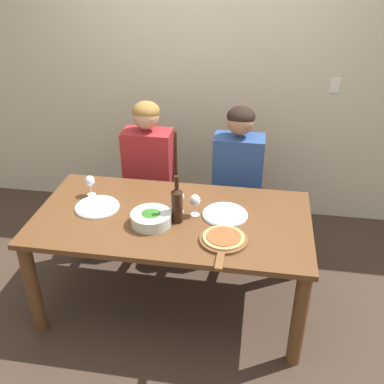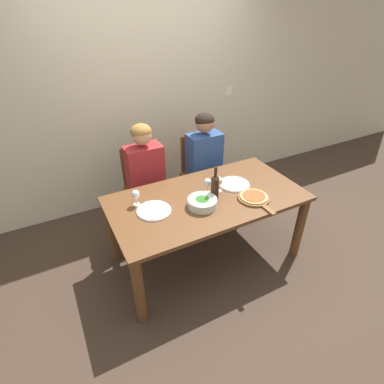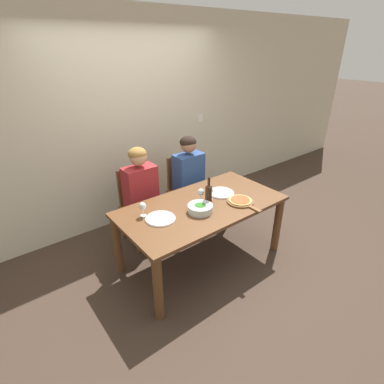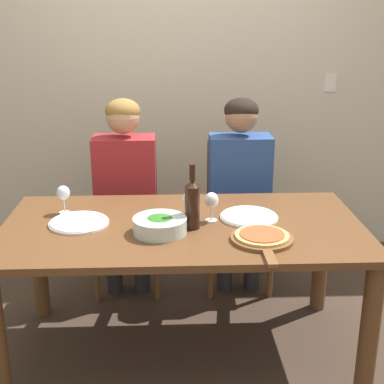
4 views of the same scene
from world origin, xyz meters
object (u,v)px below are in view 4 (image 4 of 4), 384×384
Objects in this scene: dinner_plate_right at (249,217)px; dinner_plate_left at (79,222)px; wine_glass_right at (212,201)px; chair_right at (237,208)px; person_woman at (125,179)px; wine_glass_left at (63,194)px; pizza_on_board at (262,238)px; wine_bottle at (192,203)px; broccoli_bowl at (160,225)px; chair_left at (128,209)px; wine_glass_centre at (189,200)px; person_man at (240,177)px.

dinner_plate_left is at bearing -177.09° from dinner_plate_right.
chair_right is at bearing 73.53° from wine_glass_right.
dinner_plate_left is (-0.18, -0.69, -0.02)m from person_woman.
person_woman is 8.24× the size of wine_glass_right.
person_woman reaches higher than wine_glass_left.
chair_right is 0.75× the size of person_woman.
wine_glass_right is (-0.21, 0.26, 0.09)m from pizza_on_board.
person_woman is 3.85× the size of wine_bottle.
broccoli_bowl is 1.71× the size of wine_glass_left.
person_woman reaches higher than chair_left.
wine_glass_centre is at bearing 94.87° from wine_bottle.
chair_right is 3.62× the size of broccoli_bowl.
person_woman is (0.00, -0.11, 0.24)m from chair_left.
wine_glass_left and wine_glass_centre have the same top height.
wine_glass_right is (-0.23, -0.67, 0.08)m from person_man.
person_man is at bearing 0.00° from person_woman.
wine_glass_right is at bearing -58.21° from chair_left.
broccoli_bowl is 0.42m from dinner_plate_left.
wine_bottle is at bearing -158.80° from dinner_plate_right.
dinner_plate_left is (-0.56, 0.07, -0.12)m from wine_bottle.
wine_glass_right reaches higher than pizza_on_board.
wine_glass_centre is at bearing -180.00° from dinner_plate_right.
chair_left is 0.98m from broccoli_bowl.
wine_glass_centre is at bearing 4.51° from dinner_plate_left.
person_woman reaches higher than chair_right.
wine_glass_centre is at bearing -10.16° from wine_glass_left.
chair_left is at bearing 171.20° from person_man.
person_woman is 0.86m from wine_bottle.
wine_bottle is at bearing -85.13° from wine_glass_centre.
wine_bottle is 2.14× the size of wine_glass_centre.
person_woman is at bearing 180.00° from person_man.
person_man is 4.20× the size of dinner_plate_right.
wine_bottle is 0.19m from broccoli_bowl.
pizza_on_board is at bearing -22.70° from wine_glass_left.
dinner_plate_right is at bearing -43.50° from person_woman.
dinner_plate_left is 0.67m from wine_glass_right.
person_man is at bearing 59.04° from broccoli_bowl.
person_man is 4.20× the size of dinner_plate_left.
chair_right is at bearing 32.78° from wine_glass_left.
wine_glass_right is at bearing 29.03° from broccoli_bowl.
pizza_on_board is (0.70, -1.04, 0.23)m from chair_left.
wine_glass_centre reaches higher than dinner_plate_right.
wine_glass_left is 0.66m from wine_glass_centre.
pizza_on_board is at bearing -56.28° from chair_left.
chair_left reaches higher than dinner_plate_left.
dinner_plate_left is at bearing -58.23° from wine_glass_left.
pizza_on_board is (0.02, -0.29, 0.01)m from dinner_plate_right.
person_man is at bearing -8.80° from chair_left.
wine_glass_right is at bearing 1.49° from dinner_plate_left.
broccoli_bowl is 0.87× the size of dinner_plate_right.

